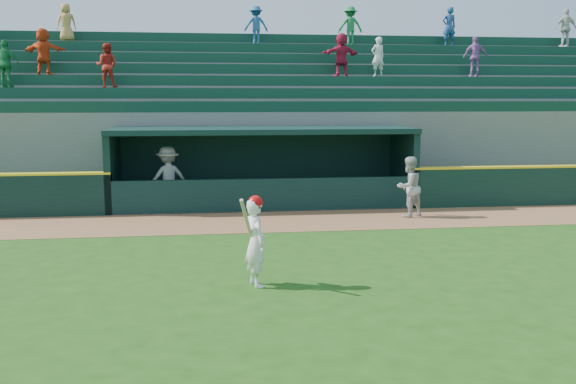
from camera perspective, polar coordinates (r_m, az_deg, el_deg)
ground at (r=12.94m, az=0.94°, el=-6.72°), size 120.00×120.00×0.00m
warning_track at (r=17.68m, az=-1.41°, el=-2.63°), size 40.00×3.00×0.01m
dugout_player_front at (r=18.57m, az=10.70°, el=0.45°), size 1.05×0.96×1.73m
dugout_player_inside at (r=19.88m, az=-10.61°, el=1.24°), size 1.41×1.06×1.93m
dugout at (r=20.55m, az=-2.35°, el=2.71°), size 9.40×2.80×2.46m
stands at (r=25.02m, az=-3.33°, el=6.10°), size 34.50×6.25×7.13m
batter_at_plate at (r=11.53m, az=-2.90°, el=-4.32°), size 0.58×0.79×1.67m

